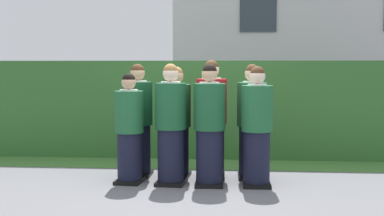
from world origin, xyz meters
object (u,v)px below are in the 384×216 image
Objects in this scene: student_front_row_1 at (171,127)px; student_rear_row_3 at (252,124)px; student_front_row_2 at (209,128)px; student_rear_row_0 at (138,123)px; student_front_row_3 at (257,129)px; student_in_red_blazer at (211,122)px; student_rear_row_1 at (176,125)px; student_front_row_0 at (129,131)px.

student_front_row_1 reaches higher than student_rear_row_3.
student_rear_row_3 is at bearing 39.75° from student_front_row_2.
student_rear_row_0 is at bearing 154.27° from student_front_row_2.
student_in_red_blazer is at bearing 143.55° from student_front_row_3.
student_front_row_1 is 1.03× the size of student_rear_row_1.
student_rear_row_0 is at bearing 85.50° from student_front_row_0.
student_front_row_3 is at bearing -1.42° from student_front_row_0.
student_front_row_3 is at bearing 1.19° from student_front_row_2.
student_in_red_blazer is (0.52, 0.01, 0.05)m from student_rear_row_1.
student_front_row_0 is 0.94× the size of student_front_row_3.
student_front_row_1 is at bearing 177.35° from student_front_row_2.
student_front_row_3 reaches higher than student_front_row_0.
student_front_row_2 is 0.49m from student_in_red_blazer.
student_in_red_blazer is at bearing -1.94° from student_rear_row_0.
student_rear_row_0 is at bearing 178.06° from student_in_red_blazer.
student_front_row_1 is at bearing -93.57° from student_rear_row_1.
student_rear_row_3 is (1.11, 0.01, 0.02)m from student_rear_row_1.
student_front_row_2 is at bearing -43.35° from student_rear_row_1.
student_in_red_blazer is at bearing 0.83° from student_rear_row_1.
student_front_row_2 is at bearing -90.29° from student_in_red_blazer.
student_rear_row_0 is at bearing 137.80° from student_front_row_1.
student_rear_row_0 is 0.97× the size of student_in_red_blazer.
student_front_row_3 is (1.78, -0.04, 0.05)m from student_front_row_0.
student_front_row_0 is 0.75m from student_rear_row_1.
student_rear_row_1 is (-0.51, 0.48, -0.02)m from student_front_row_2.
student_rear_row_1 is 0.52m from student_in_red_blazer.
student_front_row_3 is 0.81m from student_in_red_blazer.
student_rear_row_3 is at bearing 0.40° from student_in_red_blazer.
student_in_red_blazer reaches higher than student_rear_row_3.
student_rear_row_1 is (0.58, -0.04, -0.02)m from student_rear_row_0.
student_rear_row_0 is 1.69m from student_rear_row_3.
student_front_row_0 is 0.95× the size of student_rear_row_1.
student_rear_row_3 is (1.14, 0.47, -0.00)m from student_front_row_1.
student_front_row_0 is at bearing -94.50° from student_rear_row_0.
student_front_row_2 is (1.13, -0.06, 0.06)m from student_front_row_0.
student_rear_row_0 reaches higher than student_front_row_0.
student_rear_row_0 is (0.04, 0.47, 0.06)m from student_front_row_0.
student_front_row_2 is 0.65m from student_front_row_3.
student_front_row_0 is at bearing 177.10° from student_front_row_2.
student_front_row_0 is 0.92× the size of student_rear_row_3.
student_rear_row_0 is (-1.10, 0.53, 0.00)m from student_front_row_2.
student_in_red_blazer reaches higher than student_front_row_2.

